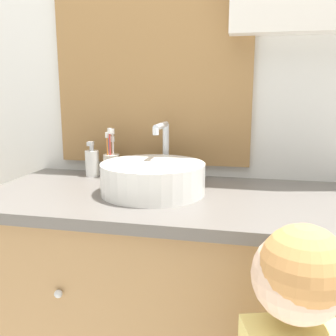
% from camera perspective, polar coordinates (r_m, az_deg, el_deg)
% --- Properties ---
extents(wall_back, '(3.20, 0.18, 2.50)m').
position_cam_1_polar(wall_back, '(1.52, 5.14, 16.36)').
color(wall_back, silver).
rests_on(wall_back, ground_plane).
extents(vanity_counter, '(1.34, 0.60, 0.84)m').
position_cam_1_polar(vanity_counter, '(1.42, 1.63, -20.51)').
color(vanity_counter, '#A37A4C').
rests_on(vanity_counter, ground_plane).
extents(sink_basin, '(0.35, 0.40, 0.23)m').
position_cam_1_polar(sink_basin, '(1.26, -2.23, -1.36)').
color(sink_basin, white).
rests_on(sink_basin, vanity_counter).
extents(toothbrush_holder, '(0.06, 0.06, 0.20)m').
position_cam_1_polar(toothbrush_holder, '(1.51, -8.62, 0.70)').
color(toothbrush_holder, beige).
rests_on(toothbrush_holder, vanity_counter).
extents(soap_dispenser, '(0.06, 0.06, 0.14)m').
position_cam_1_polar(soap_dispenser, '(1.55, -11.48, 0.83)').
color(soap_dispenser, white).
rests_on(soap_dispenser, vanity_counter).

